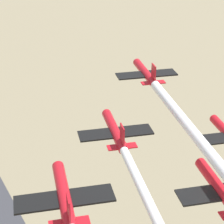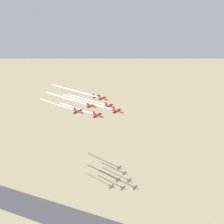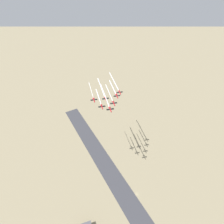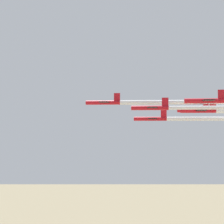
# 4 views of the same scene
# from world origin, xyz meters

# --- Properties ---
(ground_plane) EXTENTS (3000.00, 3000.00, 0.00)m
(ground_plane) POSITION_xyz_m (0.00, 0.00, 0.00)
(ground_plane) COLOR gray
(runway_strip) EXTENTS (377.25, 104.64, 0.20)m
(runway_strip) POSITION_xyz_m (44.48, 26.66, 0.10)
(runway_strip) COLOR #38383D
(runway_strip) RESTS_ON ground_plane
(jet_0) EXTENTS (9.30, 8.78, 3.11)m
(jet_0) POSITION_xyz_m (44.85, 26.64, 135.22)
(jet_0) COLOR red
(jet_1) EXTENTS (9.30, 8.78, 3.11)m
(jet_1) POSITION_xyz_m (56.87, 18.31, 133.40)
(jet_1) COLOR red
(jet_2) EXTENTS (9.30, 8.78, 3.11)m
(jet_2) POSITION_xyz_m (57.96, 33.09, 131.01)
(jet_2) COLOR red
(jet_3) EXTENTS (9.30, 8.78, 3.11)m
(jet_3) POSITION_xyz_m (68.88, 9.99, 134.62)
(jet_3) COLOR red
(jet_4) EXTENTS (9.30, 8.78, 3.11)m
(jet_4) POSITION_xyz_m (69.98, 24.77, 132.93)
(jet_4) COLOR red
(jet_5) EXTENTS (9.30, 8.78, 3.11)m
(jet_5) POSITION_xyz_m (71.07, 39.55, 133.63)
(jet_5) COLOR red
(jet_6) EXTENTS (9.30, 8.78, 3.11)m
(jet_6) POSITION_xyz_m (80.89, 1.67, 130.89)
(jet_6) COLOR red
(smoke_trail_0) EXTENTS (52.34, 5.05, 1.18)m
(smoke_trail_0) POSITION_xyz_m (75.22, 24.38, 135.18)
(smoke_trail_0) COLOR white
(smoke_trail_1) EXTENTS (41.08, 3.98, 0.94)m
(smoke_trail_1) POSITION_xyz_m (81.61, 16.48, 133.35)
(smoke_trail_1) COLOR white
(smoke_trail_2) EXTENTS (36.05, 3.79, 1.12)m
(smoke_trail_2) POSITION_xyz_m (80.18, 31.44, 130.96)
(smoke_trail_2) COLOR white
(smoke_trail_3) EXTENTS (36.87, 3.94, 1.21)m
(smoke_trail_3) POSITION_xyz_m (91.51, 8.31, 134.58)
(smoke_trail_3) COLOR white
(smoke_trail_4) EXTENTS (49.59, 5.00, 1.34)m
(smoke_trail_4) POSITION_xyz_m (98.96, 22.62, 132.89)
(smoke_trail_4) COLOR white
(smoke_trail_5) EXTENTS (39.85, 3.69, 0.74)m
(smoke_trail_5) POSITION_xyz_m (95.21, 37.76, 133.58)
(smoke_trail_5) COLOR white
(smoke_trail_6) EXTENTS (54.64, 5.28, 1.24)m
(smoke_trail_6) POSITION_xyz_m (112.41, -0.67, 130.85)
(smoke_trail_6) COLOR white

